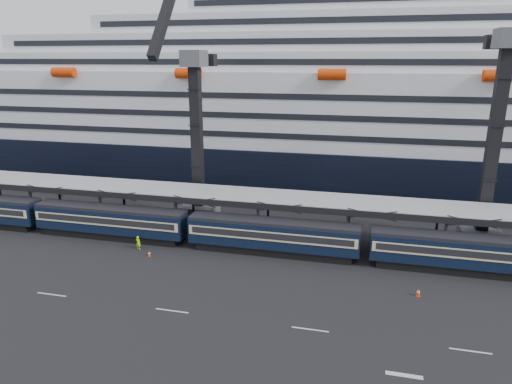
% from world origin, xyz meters
% --- Properties ---
extents(ground, '(260.00, 260.00, 0.00)m').
position_xyz_m(ground, '(0.00, 0.00, 0.00)').
color(ground, black).
rests_on(ground, ground).
extents(lane_markings, '(111.00, 4.27, 0.02)m').
position_xyz_m(lane_markings, '(8.15, -5.23, 0.01)').
color(lane_markings, beige).
rests_on(lane_markings, ground).
extents(train, '(133.05, 3.00, 4.05)m').
position_xyz_m(train, '(-4.65, 10.00, 2.20)').
color(train, black).
rests_on(train, ground).
extents(canopy, '(130.00, 6.25, 5.53)m').
position_xyz_m(canopy, '(0.00, 14.00, 5.25)').
color(canopy, gray).
rests_on(canopy, ground).
extents(cruise_ship, '(214.09, 28.84, 34.00)m').
position_xyz_m(cruise_ship, '(-1.08, 45.99, 12.34)').
color(cruise_ship, black).
rests_on(cruise_ship, ground).
extents(crane_dark_near, '(4.50, 17.75, 35.08)m').
position_xyz_m(crane_dark_near, '(-20.00, 18.59, 11.93)').
color(crane_dark_near, '#494B50').
rests_on(crane_dark_near, ground).
extents(crane_dark_mid, '(4.50, 18.24, 39.64)m').
position_xyz_m(crane_dark_mid, '(15.00, 17.59, 13.36)').
color(crane_dark_mid, '#494B50').
rests_on(crane_dark_mid, ground).
extents(worker, '(0.64, 0.48, 1.61)m').
position_xyz_m(worker, '(-23.16, 7.50, 0.81)').
color(worker, '#BCFF0D').
rests_on(worker, ground).
extents(traffic_cone_c, '(0.34, 0.34, 0.68)m').
position_xyz_m(traffic_cone_c, '(-21.07, 5.96, 0.33)').
color(traffic_cone_c, red).
rests_on(traffic_cone_c, ground).
extents(traffic_cone_d, '(0.40, 0.40, 0.81)m').
position_xyz_m(traffic_cone_d, '(6.97, 3.74, 0.40)').
color(traffic_cone_d, red).
rests_on(traffic_cone_d, ground).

